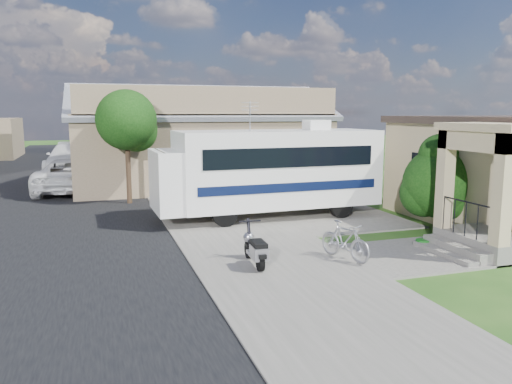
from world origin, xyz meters
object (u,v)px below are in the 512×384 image
object	(u,v)px
bicycle	(345,243)
van	(71,158)
scooter	(255,249)
motorhome	(269,169)
pickup_truck	(72,175)
garden_hose	(423,244)
shrub	(439,180)

from	to	relation	value
bicycle	van	distance (m)	22.60
scooter	bicycle	size ratio (longest dim) A/B	0.97
motorhome	pickup_truck	size ratio (longest dim) A/B	1.39
motorhome	bicycle	distance (m)	5.74
motorhome	garden_hose	bearing A→B (deg)	-63.14
shrub	bicycle	distance (m)	5.39
shrub	bicycle	world-z (taller)	shrub
garden_hose	pickup_truck	bearing A→B (deg)	125.72
pickup_truck	van	world-z (taller)	van
shrub	motorhome	bearing A→B (deg)	146.37
shrub	garden_hose	world-z (taller)	shrub
motorhome	shrub	bearing A→B (deg)	-35.21
bicycle	garden_hose	xyz separation A→B (m)	(2.72, 0.58, -0.39)
motorhome	garden_hose	distance (m)	5.95
van	scooter	bearing A→B (deg)	-72.56
scooter	van	size ratio (longest dim) A/B	0.24
motorhome	pickup_truck	bearing A→B (deg)	128.03
pickup_truck	van	distance (m)	7.57
scooter	garden_hose	size ratio (longest dim) A/B	4.03
van	shrub	bearing A→B (deg)	-53.58
motorhome	scooter	world-z (taller)	motorhome
shrub	scooter	xyz separation A→B (m)	(-6.91, -2.31, -1.08)
shrub	van	xyz separation A→B (m)	(-11.79, 18.93, -0.62)
garden_hose	bicycle	bearing A→B (deg)	-167.98
bicycle	pickup_truck	world-z (taller)	pickup_truck
bicycle	van	xyz separation A→B (m)	(-7.14, 21.44, 0.44)
garden_hose	van	bearing A→B (deg)	115.29
garden_hose	motorhome	bearing A→B (deg)	118.43
shrub	scooter	size ratio (longest dim) A/B	1.95
scooter	van	distance (m)	21.80
bicycle	garden_hose	size ratio (longest dim) A/B	4.16
pickup_truck	scooter	bearing A→B (deg)	116.42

